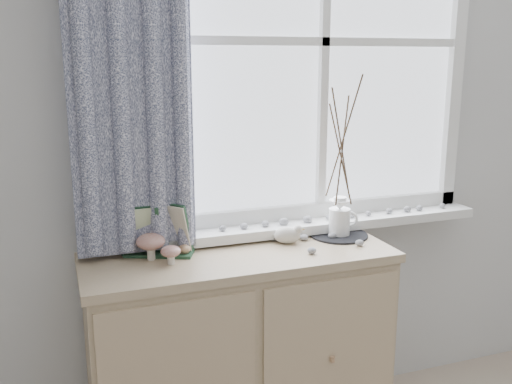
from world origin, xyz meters
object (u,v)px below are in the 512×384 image
twig_pitcher (342,144)px  toadstool_cluster (156,245)px  botanical_book (160,231)px  sideboard (241,354)px

twig_pitcher → toadstool_cluster: bearing=-153.2°
toadstool_cluster → twig_pitcher: (0.78, 0.04, 0.33)m
botanical_book → twig_pitcher: (0.76, 0.01, 0.29)m
sideboard → botanical_book: (-0.29, 0.07, 0.53)m
sideboard → twig_pitcher: (0.47, 0.07, 0.82)m
sideboard → toadstool_cluster: bearing=174.4°
sideboard → toadstool_cluster: 0.58m
sideboard → botanical_book: botanical_book is taller
sideboard → toadstool_cluster: (-0.32, 0.03, 0.49)m
botanical_book → twig_pitcher: 0.81m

